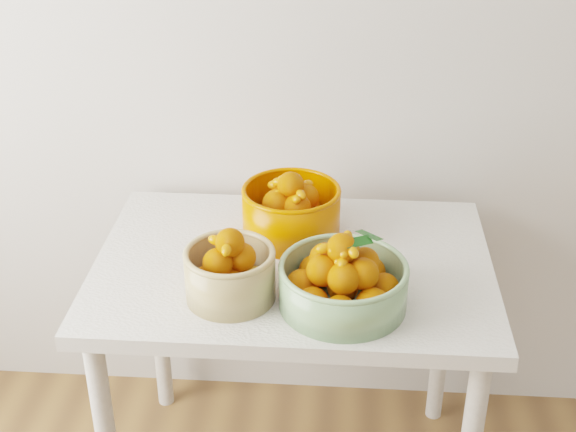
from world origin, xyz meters
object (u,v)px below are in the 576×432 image
(bowl_orange, at_px, (291,210))
(bowl_green, at_px, (343,281))
(bowl_cream, at_px, (230,272))
(table, at_px, (293,292))

(bowl_orange, bearing_deg, bowl_green, -66.08)
(bowl_green, bearing_deg, bowl_cream, 176.94)
(bowl_green, distance_m, bowl_orange, 0.34)
(table, relative_size, bowl_green, 2.62)
(table, height_order, bowl_green, bowl_green)
(table, height_order, bowl_orange, bowl_orange)
(table, xyz_separation_m, bowl_green, (0.13, -0.18, 0.16))
(table, bearing_deg, bowl_orange, 96.14)
(table, distance_m, bowl_cream, 0.27)
(table, bearing_deg, bowl_green, -55.72)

